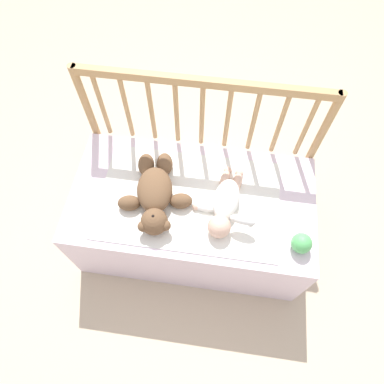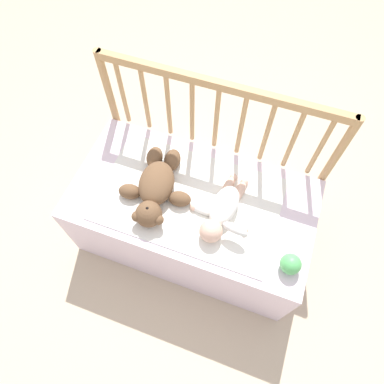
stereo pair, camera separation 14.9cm
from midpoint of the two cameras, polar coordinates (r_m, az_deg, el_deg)
ground_plane at (r=1.94m, az=2.24°, el=-7.18°), size 12.00×12.00×0.00m
crib_mattress at (r=1.74m, az=2.49°, el=-4.54°), size 1.11×0.59×0.43m
crib_rail at (r=1.59m, az=6.72°, el=10.86°), size 1.11×0.04×0.84m
blanket at (r=1.54m, az=2.26°, el=-1.41°), size 0.80×0.50×0.01m
teddy_bear at (r=1.51m, az=-3.29°, el=0.53°), size 0.33×0.42×0.12m
baby at (r=1.48m, az=7.91°, el=-3.26°), size 0.28×0.37×0.10m
toy_ball at (r=1.46m, az=19.02°, el=-11.59°), size 0.09×0.09×0.09m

